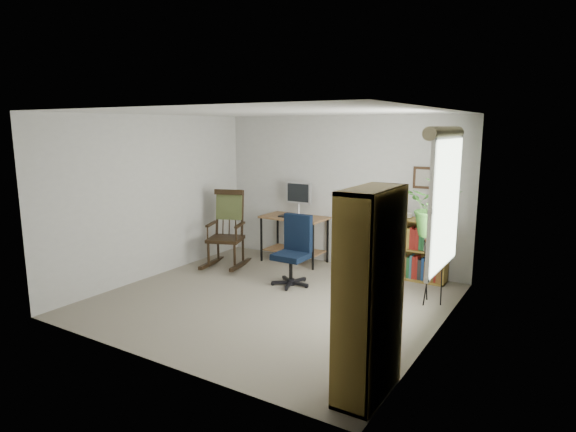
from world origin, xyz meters
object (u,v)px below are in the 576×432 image
Objects in this scene: desk at (294,239)px; office_chair at (291,251)px; low_bookshelf at (417,250)px; tall_bookshelf at (369,294)px; rocking_chair at (225,229)px.

office_chair reaches higher than desk.
desk is 2.03m from low_bookshelf.
rocking_chair is at bearing 145.60° from tall_bookshelf.
rocking_chair is 0.71× the size of tall_bookshelf.
rocking_chair is at bearing -134.48° from desk.
office_chair is at bearing -30.70° from rocking_chair.
low_bookshelf is 3.34m from tall_bookshelf.
tall_bookshelf reaches higher than rocking_chair.
low_bookshelf is at bearing -2.06° from rocking_chair.
tall_bookshelf is (3.40, -2.33, 0.25)m from rocking_chair.
low_bookshelf is 0.52× the size of tall_bookshelf.
low_bookshelf is (2.83, 0.93, -0.17)m from rocking_chair.
low_bookshelf is at bearing 3.39° from desk.
rocking_chair reaches higher than office_chair.
tall_bookshelf is at bearing -54.74° from rocking_chair.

